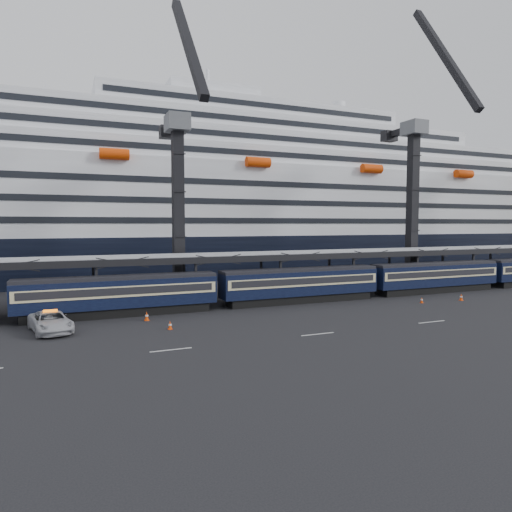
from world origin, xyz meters
The scene contains 11 objects.
ground centered at (0.00, 0.00, 0.00)m, with size 260.00×260.00×0.00m, color black.
train centered at (-4.65, 10.00, 2.20)m, with size 133.05×3.00×4.05m.
canopy centered at (0.00, 14.00, 5.25)m, with size 130.00×6.25×5.53m.
cruise_ship centered at (-1.08, 45.99, 12.34)m, with size 214.09×28.84×34.00m.
crane_dark_near centered at (-20.00, 18.59, 11.93)m, with size 4.50×17.75×35.08m.
crane_dark_mid centered at (15.00, 17.59, 13.36)m, with size 4.50×18.24×39.64m.
pickup_truck centered at (-34.03, 5.25, 0.85)m, with size 2.82×6.12×1.70m, color #ADAEB4.
traffic_cone_b centered at (-25.94, 6.74, 0.43)m, with size 0.44×0.44×0.87m.
traffic_cone_c centered at (-24.69, 2.38, 0.37)m, with size 0.37×0.37×0.75m.
traffic_cone_d centered at (4.45, 4.24, 0.34)m, with size 0.34×0.34×0.68m.
traffic_cone_e centered at (9.92, 3.77, 0.41)m, with size 0.41×0.41×0.83m.
Camera 1 is at (-32.75, -35.70, 8.93)m, focal length 32.00 mm.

